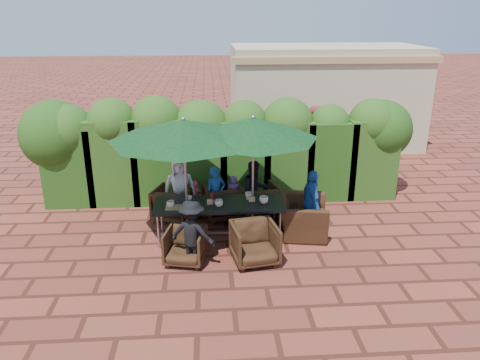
{
  "coord_description": "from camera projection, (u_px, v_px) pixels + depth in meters",
  "views": [
    {
      "loc": [
        -0.33,
        -8.2,
        4.28
      ],
      "look_at": [
        0.27,
        0.4,
        1.13
      ],
      "focal_mm": 35.0,
      "sensor_mm": 36.0,
      "label": 1
    }
  ],
  "objects": [
    {
      "name": "adult_far_left",
      "position": [
        180.0,
        188.0,
        10.01
      ],
      "size": [
        0.73,
        0.49,
        1.39
      ],
      "primitive_type": "imported",
      "rotation": [
        0.0,
        0.0,
        0.13
      ],
      "color": "silver",
      "rests_on": "ground"
    },
    {
      "name": "cup_b",
      "position": [
        189.0,
        199.0,
        9.09
      ],
      "size": [
        0.13,
        0.13,
        0.12
      ],
      "primitive_type": "imported",
      "color": "beige",
      "rests_on": "dining_table"
    },
    {
      "name": "sauce_bottle",
      "position": [
        211.0,
        197.0,
        9.11
      ],
      "size": [
        0.04,
        0.04,
        0.17
      ],
      "primitive_type": "cylinder",
      "color": "#4C230C",
      "rests_on": "dining_table"
    },
    {
      "name": "adult_near_left",
      "position": [
        192.0,
        234.0,
        8.11
      ],
      "size": [
        0.88,
        0.62,
        1.25
      ],
      "primitive_type": "imported",
      "rotation": [
        0.0,
        0.0,
        2.79
      ],
      "color": "black",
      "rests_on": "ground"
    },
    {
      "name": "hedge_wall",
      "position": [
        213.0,
        143.0,
        10.86
      ],
      "size": [
        9.1,
        1.6,
        2.48
      ],
      "color": "#13330E",
      "rests_on": "ground"
    },
    {
      "name": "chair_end_right",
      "position": [
        302.0,
        211.0,
        9.35
      ],
      "size": [
        0.89,
        1.21,
        0.97
      ],
      "primitive_type": "imported",
      "rotation": [
        0.0,
        0.0,
        1.41
      ],
      "color": "black",
      "rests_on": "ground"
    },
    {
      "name": "cup_d",
      "position": [
        249.0,
        196.0,
        9.22
      ],
      "size": [
        0.15,
        0.15,
        0.14
      ],
      "primitive_type": "imported",
      "color": "beige",
      "rests_on": "dining_table"
    },
    {
      "name": "pedestrian_c",
      "position": [
        333.0,
        142.0,
        13.21
      ],
      "size": [
        1.06,
        0.69,
        1.52
      ],
      "primitive_type": "imported",
      "rotation": [
        0.0,
        0.0,
        2.87
      ],
      "color": "gray",
      "rests_on": "ground"
    },
    {
      "name": "adult_far_mid",
      "position": [
        216.0,
        194.0,
        9.94
      ],
      "size": [
        0.52,
        0.48,
        1.18
      ],
      "primitive_type": "imported",
      "rotation": [
        0.0,
        0.0,
        0.37
      ],
      "color": "#1D53A2",
      "rests_on": "ground"
    },
    {
      "name": "chair_far_mid",
      "position": [
        223.0,
        200.0,
        10.12
      ],
      "size": [
        0.91,
        0.87,
        0.81
      ],
      "primitive_type": "imported",
      "rotation": [
        0.0,
        0.0,
        3.33
      ],
      "color": "black",
      "rests_on": "ground"
    },
    {
      "name": "cup_e",
      "position": [
        264.0,
        200.0,
        9.04
      ],
      "size": [
        0.17,
        0.17,
        0.14
      ],
      "primitive_type": "imported",
      "color": "beige",
      "rests_on": "dining_table"
    },
    {
      "name": "number_block_right",
      "position": [
        252.0,
        199.0,
        9.13
      ],
      "size": [
        0.12,
        0.06,
        0.1
      ],
      "primitive_type": "cube",
      "color": "tan",
      "rests_on": "dining_table"
    },
    {
      "name": "ketchup_bottle",
      "position": [
        213.0,
        197.0,
        9.11
      ],
      "size": [
        0.04,
        0.04,
        0.17
      ],
      "primitive_type": "cylinder",
      "color": "#B20C0A",
      "rests_on": "dining_table"
    },
    {
      "name": "adult_end_right",
      "position": [
        312.0,
        203.0,
        9.24
      ],
      "size": [
        0.5,
        0.84,
        1.35
      ],
      "primitive_type": "imported",
      "rotation": [
        0.0,
        0.0,
        1.71
      ],
      "color": "#1D53A2",
      "rests_on": "ground"
    },
    {
      "name": "umbrella_right",
      "position": [
        253.0,
        128.0,
        8.65
      ],
      "size": [
        2.45,
        2.45,
        2.46
      ],
      "color": "gray",
      "rests_on": "ground"
    },
    {
      "name": "ground",
      "position": [
        228.0,
        241.0,
        9.17
      ],
      "size": [
        80.0,
        80.0,
        0.0
      ],
      "primitive_type": "plane",
      "color": "brown",
      "rests_on": "ground"
    },
    {
      "name": "pedestrian_a",
      "position": [
        270.0,
        145.0,
        12.88
      ],
      "size": [
        1.47,
        1.18,
        1.52
      ],
      "primitive_type": "imported",
      "rotation": [
        0.0,
        0.0,
        2.59
      ],
      "color": "#268B2C",
      "rests_on": "ground"
    },
    {
      "name": "cup_a",
      "position": [
        171.0,
        204.0,
        8.87
      ],
      "size": [
        0.15,
        0.15,
        0.12
      ],
      "primitive_type": "imported",
      "color": "beige",
      "rests_on": "dining_table"
    },
    {
      "name": "chair_far_left",
      "position": [
        173.0,
        202.0,
        10.04
      ],
      "size": [
        0.95,
        0.92,
        0.79
      ],
      "primitive_type": "imported",
      "rotation": [
        0.0,
        0.0,
        2.82
      ],
      "color": "black",
      "rests_on": "ground"
    },
    {
      "name": "serving_tray",
      "position": [
        175.0,
        207.0,
        8.85
      ],
      "size": [
        0.35,
        0.25,
        0.02
      ],
      "primitive_type": "cube",
      "color": "#A57F50",
      "rests_on": "dining_table"
    },
    {
      "name": "dining_table",
      "position": [
        219.0,
        207.0,
        9.08
      ],
      "size": [
        2.5,
        0.9,
        0.75
      ],
      "color": "black",
      "rests_on": "ground"
    },
    {
      "name": "adult_far_right",
      "position": [
        255.0,
        191.0,
        9.97
      ],
      "size": [
        0.72,
        0.57,
        1.3
      ],
      "primitive_type": "imported",
      "rotation": [
        0.0,
        0.0,
        0.36
      ],
      "color": "black",
      "rests_on": "ground"
    },
    {
      "name": "number_block_left",
      "position": [
        210.0,
        202.0,
        9.0
      ],
      "size": [
        0.12,
        0.06,
        0.1
      ],
      "primitive_type": "cube",
      "color": "tan",
      "rests_on": "dining_table"
    },
    {
      "name": "pedestrian_b",
      "position": [
        313.0,
        138.0,
        13.04
      ],
      "size": [
        1.01,
        0.81,
        1.82
      ],
      "primitive_type": "imported",
      "rotation": [
        0.0,
        0.0,
        3.5
      ],
      "color": "#E24F63",
      "rests_on": "ground"
    },
    {
      "name": "chair_near_right",
      "position": [
        255.0,
        241.0,
        8.31
      ],
      "size": [
        0.89,
        0.85,
        0.8
      ],
      "primitive_type": "imported",
      "rotation": [
        0.0,
        0.0,
        0.18
      ],
      "color": "black",
      "rests_on": "ground"
    },
    {
      "name": "child_left",
      "position": [
        195.0,
        199.0,
        10.18
      ],
      "size": [
        0.29,
        0.24,
        0.8
      ],
      "primitive_type": "imported",
      "rotation": [
        0.0,
        0.0,
        0.02
      ],
      "color": "#E24F63",
      "rests_on": "ground"
    },
    {
      "name": "chair_far_right",
      "position": [
        259.0,
        200.0,
        10.08
      ],
      "size": [
        0.96,
        0.92,
        0.82
      ],
      "primitive_type": "imported",
      "rotation": [
        0.0,
        0.0,
        3.39
      ],
      "color": "black",
      "rests_on": "ground"
    },
    {
      "name": "chair_near_left",
      "position": [
        185.0,
        244.0,
        8.32
      ],
      "size": [
        0.8,
        0.76,
        0.7
      ],
      "primitive_type": "imported",
      "rotation": [
        0.0,
        0.0,
        -0.21
      ],
      "color": "black",
      "rests_on": "ground"
    },
    {
      "name": "building",
      "position": [
        324.0,
        96.0,
        15.4
      ],
      "size": [
        6.2,
        3.08,
        3.2
      ],
      "color": "#C6B193",
      "rests_on": "ground"
    },
    {
      "name": "cup_c",
      "position": [
        219.0,
        203.0,
        8.9
      ],
      "size": [
        0.16,
        0.16,
        0.13
      ],
      "primitive_type": "imported",
      "color": "beige",
      "rests_on": "dining_table"
    },
    {
      "name": "child_right",
      "position": [
        234.0,
        196.0,
        10.18
      ],
      "size": [
        0.38,
        0.34,
        0.91
      ],
      "primitive_type": "imported",
      "rotation": [
        0.0,
        0.0,
        -0.24
      ],
      "color": "purple",
      "rests_on": "ground"
    },
    {
      "name": "umbrella_left",
      "position": [
        184.0,
        130.0,
        8.51
      ],
      "size": [
        2.77,
        2.77,
        2.46
      ],
      "color": "gray",
      "rests_on": "ground"
    }
  ]
}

